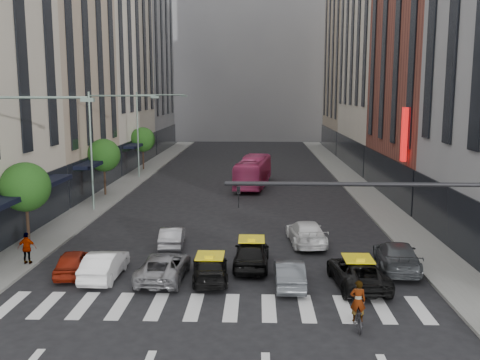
# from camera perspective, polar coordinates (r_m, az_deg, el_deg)

# --- Properties ---
(ground) EXTENTS (160.00, 160.00, 0.00)m
(ground) POSITION_cam_1_polar(r_m,az_deg,el_deg) (22.13, -2.73, -14.89)
(ground) COLOR black
(ground) RESTS_ON ground
(sidewalk_left) EXTENTS (3.00, 96.00, 0.15)m
(sidewalk_left) POSITION_cam_1_polar(r_m,az_deg,el_deg) (52.60, -12.65, -0.78)
(sidewalk_left) COLOR slate
(sidewalk_left) RESTS_ON ground
(sidewalk_right) EXTENTS (3.00, 96.00, 0.15)m
(sidewalk_right) POSITION_cam_1_polar(r_m,az_deg,el_deg) (51.86, 12.78, -0.93)
(sidewalk_right) COLOR slate
(sidewalk_right) RESTS_ON ground
(building_left_b) EXTENTS (8.00, 16.00, 24.00)m
(building_left_b) POSITION_cam_1_polar(r_m,az_deg,el_deg) (51.71, -19.74, 12.01)
(building_left_b) COLOR tan
(building_left_b) RESTS_ON ground
(building_left_c) EXTENTS (8.00, 20.00, 36.00)m
(building_left_c) POSITION_cam_1_polar(r_m,az_deg,el_deg) (69.29, -14.36, 16.41)
(building_left_c) COLOR beige
(building_left_c) RESTS_ON ground
(building_left_d) EXTENTS (8.00, 18.00, 30.00)m
(building_left_d) POSITION_cam_1_polar(r_m,az_deg,el_deg) (87.35, -10.74, 13.02)
(building_left_d) COLOR gray
(building_left_d) RESTS_ON ground
(building_right_b) EXTENTS (8.00, 18.00, 26.00)m
(building_right_b) POSITION_cam_1_polar(r_m,az_deg,el_deg) (49.70, 20.40, 13.26)
(building_right_b) COLOR brown
(building_right_b) RESTS_ON ground
(building_right_d) EXTENTS (8.00, 18.00, 28.00)m
(building_right_d) POSITION_cam_1_polar(r_m,az_deg,el_deg) (86.63, 12.37, 12.34)
(building_right_d) COLOR tan
(building_right_d) RESTS_ON ground
(building_far) EXTENTS (30.00, 10.00, 36.00)m
(building_far) POSITION_cam_1_polar(r_m,az_deg,el_deg) (105.52, 1.01, 14.14)
(building_far) COLOR gray
(building_far) RESTS_ON ground
(tree_near) EXTENTS (2.88, 2.88, 4.95)m
(tree_near) POSITION_cam_1_polar(r_m,az_deg,el_deg) (33.44, -21.92, -0.70)
(tree_near) COLOR black
(tree_near) RESTS_ON sidewalk_left
(tree_mid) EXTENTS (2.88, 2.88, 4.95)m
(tree_mid) POSITION_cam_1_polar(r_m,az_deg,el_deg) (48.36, -14.32, 2.57)
(tree_mid) COLOR black
(tree_mid) RESTS_ON sidewalk_left
(tree_far) EXTENTS (2.88, 2.88, 4.95)m
(tree_far) POSITION_cam_1_polar(r_m,az_deg,el_deg) (63.80, -10.34, 4.27)
(tree_far) COLOR black
(tree_far) RESTS_ON sidewalk_left
(streetlamp_near) EXTENTS (5.38, 0.25, 9.00)m
(streetlamp_near) POSITION_cam_1_polar(r_m,az_deg,el_deg) (27.01, -23.87, 1.78)
(streetlamp_near) COLOR gray
(streetlamp_near) RESTS_ON sidewalk_left
(streetlamp_mid) EXTENTS (5.38, 0.25, 9.00)m
(streetlamp_mid) POSITION_cam_1_polar(r_m,az_deg,el_deg) (41.92, -14.41, 4.67)
(streetlamp_mid) COLOR gray
(streetlamp_mid) RESTS_ON sidewalk_left
(streetlamp_far) EXTENTS (5.38, 0.25, 9.00)m
(streetlamp_far) POSITION_cam_1_polar(r_m,az_deg,el_deg) (57.42, -9.95, 5.99)
(streetlamp_far) COLOR gray
(streetlamp_far) RESTS_ON sidewalk_left
(traffic_signal) EXTENTS (10.10, 0.20, 6.00)m
(traffic_signal) POSITION_cam_1_polar(r_m,az_deg,el_deg) (20.56, 18.88, -4.11)
(traffic_signal) COLOR black
(traffic_signal) RESTS_ON ground
(liberty_sign) EXTENTS (0.30, 0.70, 4.00)m
(liberty_sign) POSITION_cam_1_polar(r_m,az_deg,el_deg) (41.69, 17.13, 4.66)
(liberty_sign) COLOR red
(liberty_sign) RESTS_ON ground
(car_red) EXTENTS (1.95, 3.88, 1.27)m
(car_red) POSITION_cam_1_polar(r_m,az_deg,el_deg) (28.47, -17.32, -8.37)
(car_red) COLOR maroon
(car_red) RESTS_ON ground
(car_white_front) EXTENTS (1.52, 4.18, 1.37)m
(car_white_front) POSITION_cam_1_polar(r_m,az_deg,el_deg) (27.49, -14.24, -8.75)
(car_white_front) COLOR white
(car_white_front) RESTS_ON ground
(car_silver) EXTENTS (2.31, 4.73, 1.30)m
(car_silver) POSITION_cam_1_polar(r_m,az_deg,el_deg) (26.79, -8.16, -9.12)
(car_silver) COLOR gray
(car_silver) RESTS_ON ground
(taxi_left) EXTENTS (2.08, 4.34, 1.22)m
(taxi_left) POSITION_cam_1_polar(r_m,az_deg,el_deg) (26.45, -3.21, -9.37)
(taxi_left) COLOR black
(taxi_left) RESTS_ON ground
(taxi_center) EXTENTS (1.95, 4.51, 1.51)m
(taxi_center) POSITION_cam_1_polar(r_m,az_deg,el_deg) (28.21, 1.24, -7.84)
(taxi_center) COLOR black
(taxi_center) RESTS_ON ground
(car_grey_mid) EXTENTS (1.38, 3.87, 1.27)m
(car_grey_mid) POSITION_cam_1_polar(r_m,az_deg,el_deg) (25.72, 5.28, -9.88)
(car_grey_mid) COLOR #45494E
(car_grey_mid) RESTS_ON ground
(taxi_right) EXTENTS (2.62, 4.98, 1.33)m
(taxi_right) POSITION_cam_1_polar(r_m,az_deg,el_deg) (26.22, 12.43, -9.61)
(taxi_right) COLOR black
(taxi_right) RESTS_ON ground
(car_grey_curb) EXTENTS (2.58, 5.21, 1.46)m
(car_grey_curb) POSITION_cam_1_polar(r_m,az_deg,el_deg) (29.07, 16.38, -7.76)
(car_grey_curb) COLOR #3D4144
(car_grey_curb) RESTS_ON ground
(car_row2_left) EXTENTS (1.56, 3.83, 1.24)m
(car_row2_left) POSITION_cam_1_polar(r_m,az_deg,el_deg) (32.12, -7.25, -6.03)
(car_row2_left) COLOR gray
(car_row2_left) RESTS_ON ground
(car_row2_right) EXTENTS (2.39, 5.06, 1.43)m
(car_row2_right) POSITION_cam_1_polar(r_m,az_deg,el_deg) (32.69, 7.08, -5.58)
(car_row2_right) COLOR white
(car_row2_right) RESTS_ON ground
(bus) EXTENTS (3.69, 10.54, 2.87)m
(bus) POSITION_cam_1_polar(r_m,az_deg,el_deg) (52.24, 1.43, 0.89)
(bus) COLOR #DB407F
(bus) RESTS_ON ground
(motorcycle) EXTENTS (0.73, 1.92, 1.00)m
(motorcycle) POSITION_cam_1_polar(r_m,az_deg,el_deg) (21.95, 12.41, -13.90)
(motorcycle) COLOR black
(motorcycle) RESTS_ON ground
(rider) EXTENTS (0.62, 0.42, 1.67)m
(rider) POSITION_cam_1_polar(r_m,az_deg,el_deg) (21.47, 12.53, -10.63)
(rider) COLOR gray
(rider) RESTS_ON motorcycle
(pedestrian_far) EXTENTS (1.00, 0.43, 1.69)m
(pedestrian_far) POSITION_cam_1_polar(r_m,az_deg,el_deg) (30.41, -21.76, -6.77)
(pedestrian_far) COLOR gray
(pedestrian_far) RESTS_ON sidewalk_left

